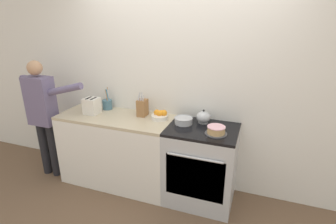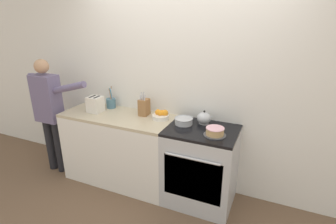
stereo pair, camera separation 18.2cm
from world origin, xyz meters
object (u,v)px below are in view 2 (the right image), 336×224
person_baker (49,108)px  tea_kettle (204,118)px  toaster (95,104)px  utensil_crock (111,103)px  knife_block (144,107)px  stove_range (200,166)px  layer_cake (215,132)px  fruit_bowl (161,115)px  mixing_bowl (184,121)px

person_baker → tea_kettle: bearing=12.3°
toaster → utensil_crock: bearing=68.3°
tea_kettle → person_baker: bearing=-170.5°
knife_block → toaster: bearing=-166.6°
stove_range → layer_cake: layer_cake is taller
utensil_crock → toaster: (-0.08, -0.21, 0.03)m
toaster → fruit_bowl: bearing=7.9°
mixing_bowl → toaster: bearing=-176.4°
fruit_bowl → toaster: 0.87m
stove_range → tea_kettle: bearing=99.8°
utensil_crock → tea_kettle: bearing=-1.5°
mixing_bowl → knife_block: 0.55m
mixing_bowl → knife_block: knife_block is taller
stove_range → tea_kettle: tea_kettle is taller
tea_kettle → knife_block: 0.75m
tea_kettle → knife_block: bearing=-177.6°
mixing_bowl → person_baker: person_baker is taller
layer_cake → utensil_crock: 1.50m
stove_range → knife_block: (-0.77, 0.13, 0.56)m
tea_kettle → mixing_bowl: tea_kettle is taller
toaster → person_baker: person_baker is taller
person_baker → toaster: bearing=16.5°
tea_kettle → fruit_bowl: bearing=-173.3°
stove_range → layer_cake: bearing=-29.7°
stove_range → utensil_crock: (-1.31, 0.20, 0.52)m
layer_cake → mixing_bowl: layer_cake is taller
layer_cake → person_baker: (-2.19, -0.08, -0.03)m
knife_block → fruit_bowl: knife_block is taller
stove_range → toaster: toaster is taller
person_baker → layer_cake: bearing=4.9°
tea_kettle → toaster: 1.37m
tea_kettle → fruit_bowl: tea_kettle is taller
tea_kettle → toaster: size_ratio=0.96×
stove_range → person_baker: bearing=-175.2°
mixing_bowl → toaster: (-1.16, -0.07, 0.06)m
utensil_crock → person_baker: size_ratio=0.18×
stove_range → mixing_bowl: bearing=165.7°
mixing_bowl → utensil_crock: size_ratio=0.73×
layer_cake → fruit_bowl: bearing=164.2°
mixing_bowl → utensil_crock: 1.08m
utensil_crock → layer_cake: bearing=-11.2°
knife_block → toaster: 0.63m
layer_cake → tea_kettle: 0.32m
stove_range → person_baker: person_baker is taller
utensil_crock → fruit_bowl: 0.78m
layer_cake → tea_kettle: size_ratio=1.18×
person_baker → mixing_bowl: bearing=10.1°
tea_kettle → toaster: bearing=-172.6°
knife_block → person_baker: bearing=-166.4°
stove_range → fruit_bowl: fruit_bowl is taller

